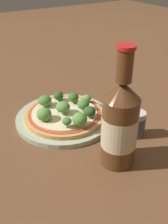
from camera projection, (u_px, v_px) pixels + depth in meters
The scene contains 15 objects.
ground_plane at pixel (62, 118), 0.68m from camera, with size 3.00×3.00×0.00m, color brown.
plate at pixel (65, 117), 0.67m from camera, with size 0.24×0.24×0.01m.
pizza at pixel (66, 114), 0.66m from camera, with size 0.20×0.20×0.01m.
broccoli_floret_0 at pixel (67, 121), 0.59m from camera, with size 0.02×0.02×0.03m.
broccoli_floret_1 at pixel (44, 114), 0.61m from camera, with size 0.04×0.04×0.03m.
broccoli_floret_2 at pixel (87, 98), 0.69m from camera, with size 0.02×0.02×0.02m.
broccoli_floret_3 at pixel (81, 119), 0.59m from camera, with size 0.03×0.03×0.03m.
broccoli_floret_4 at pixel (83, 104), 0.65m from camera, with size 0.03×0.03×0.03m.
broccoli_floret_5 at pixel (45, 101), 0.67m from camera, with size 0.03×0.03×0.03m.
broccoli_floret_6 at pixel (73, 97), 0.68m from camera, with size 0.03×0.03×0.03m.
broccoli_floret_7 at pixel (90, 112), 0.62m from camera, with size 0.03×0.03×0.03m.
broccoli_floret_8 at pixel (59, 96), 0.70m from camera, with size 0.03×0.03×0.03m.
broccoli_floret_9 at pixel (63, 107), 0.64m from camera, with size 0.03×0.03×0.03m.
beer_bottle at pixel (120, 124), 0.49m from camera, with size 0.07×0.07×0.24m.
pepper_shaker at pixel (137, 124), 0.60m from camera, with size 0.04×0.04×0.06m.
Camera 1 is at (0.51, -0.26, 0.36)m, focal length 42.00 mm.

